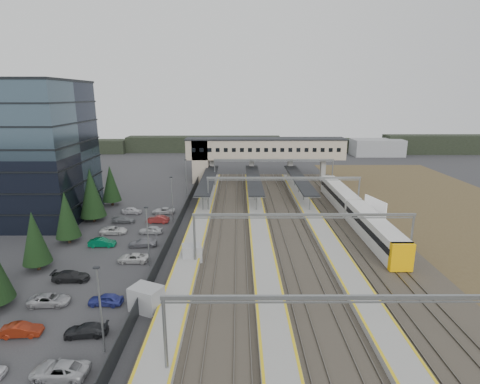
{
  "coord_description": "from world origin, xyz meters",
  "views": [
    {
      "loc": [
        3.68,
        -53.11,
        21.67
      ],
      "look_at": [
        3.94,
        15.22,
        4.0
      ],
      "focal_mm": 28.0,
      "sensor_mm": 36.0,
      "label": 1
    }
  ],
  "objects_px": {
    "relay_cabin_far": "(192,254)",
    "train": "(354,210)",
    "relay_cabin_near": "(146,298)",
    "footbridge": "(254,151)",
    "billboard": "(375,208)",
    "office_building": "(12,151)"
  },
  "relations": [
    {
      "from": "office_building",
      "to": "relay_cabin_near",
      "type": "bearing_deg",
      "value": -45.24
    },
    {
      "from": "relay_cabin_far",
      "to": "footbridge",
      "type": "distance_m",
      "value": 50.32
    },
    {
      "from": "relay_cabin_near",
      "to": "train",
      "type": "bearing_deg",
      "value": 43.13
    },
    {
      "from": "footbridge",
      "to": "billboard",
      "type": "bearing_deg",
      "value": -62.32
    },
    {
      "from": "footbridge",
      "to": "train",
      "type": "relative_size",
      "value": 0.99
    },
    {
      "from": "office_building",
      "to": "relay_cabin_near",
      "type": "relative_size",
      "value": 6.42
    },
    {
      "from": "train",
      "to": "billboard",
      "type": "distance_m",
      "value": 4.27
    },
    {
      "from": "relay_cabin_far",
      "to": "train",
      "type": "bearing_deg",
      "value": 31.73
    },
    {
      "from": "footbridge",
      "to": "train",
      "type": "distance_m",
      "value": 36.7
    },
    {
      "from": "office_building",
      "to": "footbridge",
      "type": "distance_m",
      "value": 53.18
    },
    {
      "from": "relay_cabin_near",
      "to": "footbridge",
      "type": "height_order",
      "value": "footbridge"
    },
    {
      "from": "relay_cabin_near",
      "to": "relay_cabin_far",
      "type": "distance_m",
      "value": 12.04
    },
    {
      "from": "relay_cabin_far",
      "to": "train",
      "type": "xyz_separation_m",
      "value": [
        26.57,
        16.43,
        0.91
      ]
    },
    {
      "from": "relay_cabin_near",
      "to": "billboard",
      "type": "height_order",
      "value": "billboard"
    },
    {
      "from": "relay_cabin_far",
      "to": "billboard",
      "type": "bearing_deg",
      "value": 24.44
    },
    {
      "from": "footbridge",
      "to": "billboard",
      "type": "height_order",
      "value": "footbridge"
    },
    {
      "from": "footbridge",
      "to": "relay_cabin_far",
      "type": "bearing_deg",
      "value": -101.89
    },
    {
      "from": "office_building",
      "to": "train",
      "type": "height_order",
      "value": "office_building"
    },
    {
      "from": "train",
      "to": "billboard",
      "type": "xyz_separation_m",
      "value": [
        2.39,
        -3.27,
        1.36
      ]
    },
    {
      "from": "relay_cabin_near",
      "to": "footbridge",
      "type": "distance_m",
      "value": 62.23
    },
    {
      "from": "relay_cabin_near",
      "to": "train",
      "type": "height_order",
      "value": "train"
    },
    {
      "from": "relay_cabin_far",
      "to": "footbridge",
      "type": "relative_size",
      "value": 0.07
    }
  ]
}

